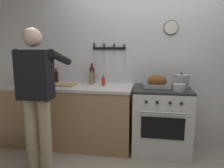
# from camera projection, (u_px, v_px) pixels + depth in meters

# --- Properties ---
(wall_back) EXTENTS (6.00, 0.13, 2.60)m
(wall_back) POSITION_uv_depth(u_px,v_px,m) (147.00, 57.00, 3.22)
(wall_back) COLOR silver
(wall_back) RESTS_ON ground
(counter_block) EXTENTS (2.03, 0.65, 0.90)m
(counter_block) POSITION_uv_depth(u_px,v_px,m) (63.00, 114.00, 3.22)
(counter_block) COLOR tan
(counter_block) RESTS_ON ground
(stove) EXTENTS (0.76, 0.67, 0.90)m
(stove) POSITION_uv_depth(u_px,v_px,m) (161.00, 120.00, 2.99)
(stove) COLOR white
(stove) RESTS_ON ground
(person_cook) EXTENTS (0.51, 0.63, 1.66)m
(person_cook) POSITION_uv_depth(u_px,v_px,m) (37.00, 91.00, 2.49)
(person_cook) COLOR #C6B793
(person_cook) RESTS_ON ground
(roasting_pan) EXTENTS (0.35, 0.26, 0.18)m
(roasting_pan) POSITION_uv_depth(u_px,v_px,m) (157.00, 82.00, 2.89)
(roasting_pan) COLOR #B7B7BC
(roasting_pan) RESTS_ON stove
(stock_pot) EXTENTS (0.22, 0.22, 0.21)m
(stock_pot) POSITION_uv_depth(u_px,v_px,m) (181.00, 81.00, 2.94)
(stock_pot) COLOR #B7B7BC
(stock_pot) RESTS_ON stove
(saucepan) EXTENTS (0.16, 0.16, 0.09)m
(saucepan) POSITION_uv_depth(u_px,v_px,m) (179.00, 88.00, 2.70)
(saucepan) COLOR #B7B7BC
(saucepan) RESTS_ON stove
(cutting_board) EXTENTS (0.36, 0.24, 0.02)m
(cutting_board) POSITION_uv_depth(u_px,v_px,m) (63.00, 85.00, 3.11)
(cutting_board) COLOR tan
(cutting_board) RESTS_ON counter_block
(bottle_hot_sauce) EXTENTS (0.05, 0.05, 0.16)m
(bottle_hot_sauce) POSITION_uv_depth(u_px,v_px,m) (103.00, 81.00, 3.07)
(bottle_hot_sauce) COLOR red
(bottle_hot_sauce) RESTS_ON counter_block
(bottle_wine_red) EXTENTS (0.07, 0.07, 0.31)m
(bottle_wine_red) POSITION_uv_depth(u_px,v_px,m) (92.00, 75.00, 3.25)
(bottle_wine_red) COLOR #47141E
(bottle_wine_red) RESTS_ON counter_block
(bottle_soy_sauce) EXTENTS (0.06, 0.06, 0.23)m
(bottle_soy_sauce) POSITION_uv_depth(u_px,v_px,m) (56.00, 77.00, 3.29)
(bottle_soy_sauce) COLOR black
(bottle_soy_sauce) RESTS_ON counter_block
(bottle_vinegar) EXTENTS (0.06, 0.06, 0.23)m
(bottle_vinegar) POSITION_uv_depth(u_px,v_px,m) (92.00, 78.00, 3.17)
(bottle_vinegar) COLOR #997F4C
(bottle_vinegar) RESTS_ON counter_block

